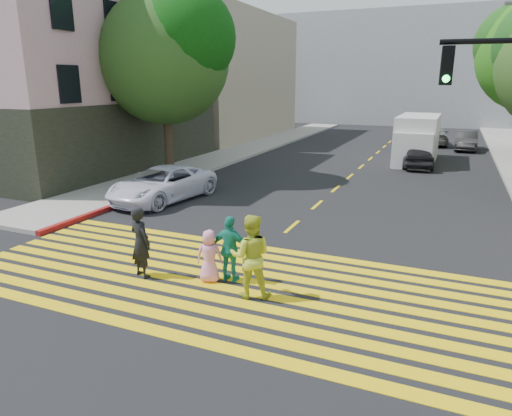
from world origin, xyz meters
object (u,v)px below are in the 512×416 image
Objects in this scene: pedestrian_extra at (230,249)px; white_sedan at (163,184)px; tree_left at (166,51)px; dark_car_near at (418,155)px; silver_car at (434,136)px; pedestrian_child at (209,256)px; dark_car_parked at (466,140)px; pedestrian_man at (141,242)px; white_van at (417,141)px; pedestrian_woman at (251,256)px.

white_sedan is (-5.90, 5.84, -0.13)m from pedestrian_extra.
tree_left reaches higher than dark_car_near.
silver_car is at bearing 57.39° from tree_left.
dark_car_near reaches higher than pedestrian_child.
dark_car_parked is at bearing -118.77° from pedestrian_child.
pedestrian_child is at bearing -148.04° from pedestrian_man.
silver_car is at bearing 86.55° from white_van.
dark_car_parked is at bearing -101.91° from pedestrian_extra.
dark_car_parked is (7.52, 26.72, -0.21)m from pedestrian_man.
pedestrian_man reaches higher than pedestrian_extra.
pedestrian_man reaches higher than white_sedan.
pedestrian_child is at bearing -102.27° from dark_car_parked.
tree_left reaches higher than dark_car_parked.
pedestrian_extra is 0.33× the size of white_sedan.
dark_car_near is 0.70× the size of white_van.
silver_car is at bearing -113.67° from pedestrian_child.
tree_left is 21.75m from dark_car_parked.
pedestrian_man reaches higher than silver_car.
pedestrian_child is 26.97m from dark_car_parked.
white_sedan is at bearing 47.43° from dark_car_near.
tree_left is 13.36m from pedestrian_man.
tree_left is 1.84× the size of white_sedan.
dark_car_parked is at bearing -113.37° from dark_car_near.
white_van is at bearing -111.96° from dark_car_parked.
pedestrian_woman is 27.06m from dark_car_parked.
pedestrian_man is (6.18, -10.69, -5.11)m from tree_left.
white_van is at bearing 80.49° from silver_car.
dark_car_near is 1.01× the size of dark_car_parked.
pedestrian_man is 29.23m from silver_car.
silver_car is (3.70, 28.34, 0.02)m from pedestrian_child.
dark_car_near is (8.75, 11.95, 0.02)m from white_sedan.
pedestrian_child is 28.58m from silver_car.
silver_car is (2.49, 28.67, -0.29)m from pedestrian_woman.
pedestrian_man is 20.46m from white_van.
pedestrian_man is 0.93× the size of pedestrian_woman.
white_van reaches higher than dark_car_near.
dark_car_near is at bearing -80.68° from white_van.
white_sedan is at bearing 62.27° from silver_car.
tree_left is 15.03m from white_van.
pedestrian_child is at bearing -40.17° from white_sedan.
pedestrian_woman reaches higher than silver_car.
dark_car_parked reaches higher than silver_car.
pedestrian_extra reaches higher than silver_car.
pedestrian_man is at bearing -2.96° from pedestrian_child.
pedestrian_woman is (9.05, -10.63, -5.04)m from tree_left.
silver_car is (3.25, 28.14, -0.15)m from pedestrian_extra.
dark_car_near is 8.72m from dark_car_parked.
pedestrian_woman reaches higher than pedestrian_child.
silver_car is at bearing 75.48° from white_sedan.
tree_left is at bearing 28.26° from dark_car_near.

